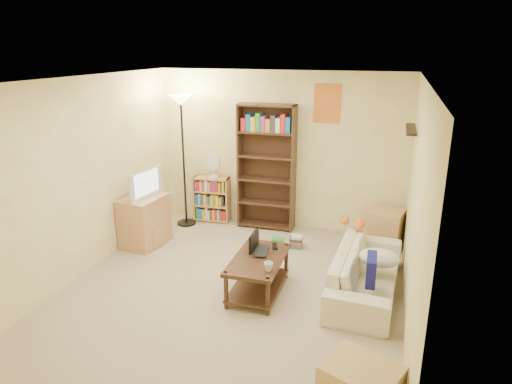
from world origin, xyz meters
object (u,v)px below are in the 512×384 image
floor_lamp (182,123)px  tv_stand (145,221)px  coffee_table (258,269)px  television (142,184)px  tabby_cat (357,223)px  tall_bookshelf (266,164)px  sofa (366,272)px  laptop (266,251)px  side_table (385,228)px  short_bookshelf (212,199)px  mug (268,267)px  desk_fan (212,165)px

floor_lamp → tv_stand: bearing=-103.7°
tv_stand → coffee_table: bearing=-16.3°
television → coffee_table: bearing=-106.3°
tv_stand → floor_lamp: bearing=83.0°
tabby_cat → tall_bookshelf: 1.85m
sofa → laptop: (-1.19, -0.21, 0.20)m
laptop → side_table: bearing=-48.8°
tall_bookshelf → short_bookshelf: tall_bookshelf is taller
sofa → tv_stand: bearing=84.9°
mug → tabby_cat: bearing=58.5°
side_table → tabby_cat: bearing=-115.2°
sofa → tv_stand: size_ratio=2.50×
floor_lamp → television: bearing=-103.7°
mug → coffee_table: bearing=126.3°
sofa → television: bearing=84.9°
side_table → desk_fan: bearing=177.1°
laptop → desk_fan: (-1.43, 1.84, 0.53)m
coffee_table → floor_lamp: 2.88m
tabby_cat → tv_stand: 3.07m
television → desk_fan: (0.63, 1.15, 0.05)m
floor_lamp → side_table: floor_lamp is taller
television → desk_fan: bearing=-21.9°
floor_lamp → mug: bearing=-45.9°
short_bookshelf → floor_lamp: (-0.36, -0.27, 1.31)m
sofa → desk_fan: (-2.62, 1.63, 0.73)m
coffee_table → laptop: size_ratio=2.61×
laptop → mug: bearing=-170.5°
sofa → mug: mug is taller
tv_stand → short_bookshelf: short_bookshelf is taller
tv_stand → short_bookshelf: 1.33m
coffee_table → desk_fan: bearing=124.3°
laptop → desk_fan: size_ratio=0.95×
tall_bookshelf → television: bearing=-142.9°
laptop → tall_bookshelf: size_ratio=0.20×
tabby_cat → sofa: bearing=-74.6°
laptop → television: 2.22m
desk_fan → side_table: desk_fan is taller
tabby_cat → desk_fan: 2.63m
coffee_table → short_bookshelf: 2.50m
coffee_table → sofa: bearing=16.6°
sofa → floor_lamp: floor_lamp is taller
tabby_cat → desk_fan: size_ratio=1.00×
desk_fan → floor_lamp: size_ratio=0.20×
sofa → television: size_ratio=2.56×
tall_bookshelf → side_table: 2.05m
sofa → short_bookshelf: size_ratio=2.42×
sofa → tabby_cat: (-0.19, 0.71, 0.34)m
coffee_table → mug: 0.40m
tabby_cat → tall_bookshelf: tall_bookshelf is taller
laptop → tall_bookshelf: tall_bookshelf is taller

